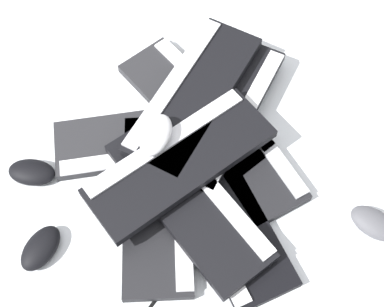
# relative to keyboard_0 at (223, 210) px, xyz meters

# --- Properties ---
(ground_plane) EXTENTS (3.20, 3.20, 0.00)m
(ground_plane) POSITION_rel_keyboard_0_xyz_m (-0.15, 0.04, -0.01)
(ground_plane) COLOR silver
(keyboard_0) EXTENTS (0.45, 0.20, 0.03)m
(keyboard_0) POSITION_rel_keyboard_0_xyz_m (0.00, 0.00, 0.00)
(keyboard_0) COLOR black
(keyboard_0) RESTS_ON ground
(keyboard_1) EXTENTS (0.44, 0.17, 0.03)m
(keyboard_1) POSITION_rel_keyboard_0_xyz_m (-0.14, 0.12, 0.00)
(keyboard_1) COLOR black
(keyboard_1) RESTS_ON ground
(keyboard_2) EXTENTS (0.46, 0.21, 0.03)m
(keyboard_2) POSITION_rel_keyboard_0_xyz_m (-0.27, 0.09, 0.00)
(keyboard_2) COLOR #232326
(keyboard_2) RESTS_ON ground
(keyboard_3) EXTENTS (0.30, 0.46, 0.03)m
(keyboard_3) POSITION_rel_keyboard_0_xyz_m (-0.25, -0.05, 0.00)
(keyboard_3) COLOR #232326
(keyboard_3) RESTS_ON ground
(keyboard_4) EXTENTS (0.46, 0.34, 0.03)m
(keyboard_4) POSITION_rel_keyboard_0_xyz_m (-0.09, -0.11, 0.00)
(keyboard_4) COLOR black
(keyboard_4) RESTS_ON ground
(keyboard_5) EXTENTS (0.45, 0.19, 0.03)m
(keyboard_5) POSITION_rel_keyboard_0_xyz_m (-0.05, -0.06, 0.03)
(keyboard_5) COLOR black
(keyboard_5) RESTS_ON keyboard_4
(keyboard_6) EXTENTS (0.36, 0.45, 0.03)m
(keyboard_6) POSITION_rel_keyboard_0_xyz_m (-0.21, 0.13, 0.03)
(keyboard_6) COLOR black
(keyboard_6) RESTS_ON keyboard_2
(keyboard_7) EXTENTS (0.19, 0.45, 0.03)m
(keyboard_7) POSITION_rel_keyboard_0_xyz_m (-0.13, -0.03, 0.06)
(keyboard_7) COLOR black
(keyboard_7) RESTS_ON keyboard_5
(keyboard_8) EXTENTS (0.35, 0.46, 0.03)m
(keyboard_8) POSITION_rel_keyboard_0_xyz_m (-0.27, 0.09, 0.06)
(keyboard_8) COLOR black
(keyboard_8) RESTS_ON keyboard_6
(mouse_0) EXTENTS (0.12, 0.13, 0.04)m
(mouse_0) POSITION_rel_keyboard_0_xyz_m (-0.31, -0.33, 0.01)
(mouse_0) COLOR black
(mouse_0) RESTS_ON ground
(mouse_1) EXTENTS (0.12, 0.13, 0.04)m
(mouse_1) POSITION_rel_keyboard_0_xyz_m (-0.20, -0.05, 0.10)
(mouse_1) COLOR silver
(mouse_1) RESTS_ON keyboard_7
(mouse_2) EXTENTS (0.11, 0.13, 0.04)m
(mouse_2) POSITION_rel_keyboard_0_xyz_m (-0.13, -0.38, 0.01)
(mouse_2) COLOR black
(mouse_2) RESTS_ON ground
(mouse_3) EXTENTS (0.13, 0.10, 0.04)m
(mouse_3) POSITION_rel_keyboard_0_xyz_m (0.20, 0.27, 0.01)
(mouse_3) COLOR #4C4C51
(mouse_3) RESTS_ON ground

